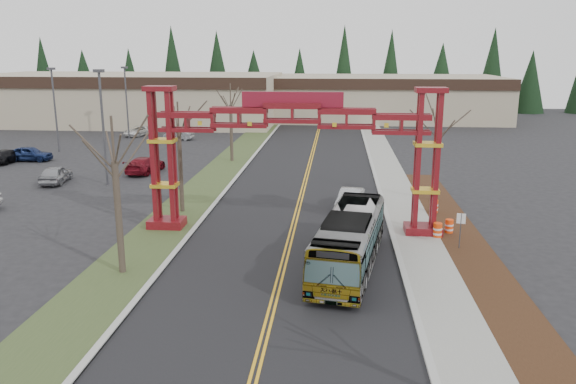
# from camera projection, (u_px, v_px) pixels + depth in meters

# --- Properties ---
(road) EXTENTS (12.00, 110.00, 0.02)m
(road) POSITION_uv_depth(u_px,v_px,m) (300.00, 202.00, 41.78)
(road) COLOR black
(road) RESTS_ON ground
(lane_line_left) EXTENTS (0.12, 100.00, 0.01)m
(lane_line_left) POSITION_uv_depth(u_px,v_px,m) (298.00, 202.00, 41.79)
(lane_line_left) COLOR gold
(lane_line_left) RESTS_ON road
(lane_line_right) EXTENTS (0.12, 100.00, 0.01)m
(lane_line_right) POSITION_uv_depth(u_px,v_px,m) (301.00, 202.00, 41.77)
(lane_line_right) COLOR gold
(lane_line_right) RESTS_ON road
(curb_right) EXTENTS (0.30, 110.00, 0.15)m
(curb_right) POSITION_uv_depth(u_px,v_px,m) (383.00, 203.00, 41.24)
(curb_right) COLOR #AFB0AA
(curb_right) RESTS_ON ground
(sidewalk_right) EXTENTS (2.60, 110.00, 0.14)m
(sidewalk_right) POSITION_uv_depth(u_px,v_px,m) (403.00, 203.00, 41.12)
(sidewalk_right) COLOR gray
(sidewalk_right) RESTS_ON ground
(landscape_strip) EXTENTS (2.60, 50.00, 0.12)m
(landscape_strip) POSITION_uv_depth(u_px,v_px,m) (494.00, 288.00, 26.41)
(landscape_strip) COLOR #321D10
(landscape_strip) RESTS_ON ground
(grass_median) EXTENTS (4.00, 110.00, 0.08)m
(grass_median) POSITION_uv_depth(u_px,v_px,m) (195.00, 199.00, 42.46)
(grass_median) COLOR #394A25
(grass_median) RESTS_ON ground
(curb_left) EXTENTS (0.30, 110.00, 0.15)m
(curb_left) POSITION_uv_depth(u_px,v_px,m) (219.00, 199.00, 42.29)
(curb_left) COLOR #AFB0AA
(curb_left) RESTS_ON ground
(gateway_arch) EXTENTS (18.20, 1.60, 8.90)m
(gateway_arch) POSITION_uv_depth(u_px,v_px,m) (292.00, 136.00, 33.57)
(gateway_arch) COLOR #590B0F
(gateway_arch) RESTS_ON ground
(retail_building_west) EXTENTS (46.00, 22.30, 7.50)m
(retail_building_west) POSITION_uv_depth(u_px,v_px,m) (131.00, 98.00, 88.81)
(retail_building_west) COLOR tan
(retail_building_west) RESTS_ON ground
(retail_building_east) EXTENTS (38.00, 20.30, 7.00)m
(retail_building_east) POSITION_uv_depth(u_px,v_px,m) (382.00, 97.00, 93.18)
(retail_building_east) COLOR tan
(retail_building_east) RESTS_ON ground
(conifer_treeline) EXTENTS (116.10, 5.60, 13.00)m
(conifer_treeline) POSITION_uv_depth(u_px,v_px,m) (325.00, 76.00, 104.93)
(conifer_treeline) COLOR black
(conifer_treeline) RESTS_ON ground
(transit_bus) EXTENTS (4.24, 10.93, 2.97)m
(transit_bus) POSITION_uv_depth(u_px,v_px,m) (350.00, 240.00, 28.77)
(transit_bus) COLOR #B5B7BD
(transit_bus) RESTS_ON ground
(silver_sedan) EXTENTS (2.25, 4.43, 1.39)m
(silver_sedan) POSITION_uv_depth(u_px,v_px,m) (350.00, 199.00, 39.92)
(silver_sedan) COLOR #A5A8AD
(silver_sedan) RESTS_ON ground
(parked_car_near_a) EXTENTS (2.39, 4.62, 1.50)m
(parked_car_near_a) POSITION_uv_depth(u_px,v_px,m) (56.00, 174.00, 47.73)
(parked_car_near_a) COLOR #95969C
(parked_car_near_a) RESTS_ON ground
(parked_car_mid_a) EXTENTS (2.74, 5.37, 1.49)m
(parked_car_mid_a) POSITION_uv_depth(u_px,v_px,m) (145.00, 165.00, 51.79)
(parked_car_mid_a) COLOR maroon
(parked_car_mid_a) RESTS_ON ground
(parked_car_mid_b) EXTENTS (4.56, 1.94, 1.54)m
(parked_car_mid_b) POSITION_uv_depth(u_px,v_px,m) (29.00, 154.00, 57.34)
(parked_car_mid_b) COLOR navy
(parked_car_mid_b) RESTS_ON ground
(parked_car_far_a) EXTENTS (3.91, 1.79, 1.24)m
(parked_car_far_a) POSITION_uv_depth(u_px,v_px,m) (179.00, 135.00, 71.25)
(parked_car_far_a) COLOR #9FA2A6
(parked_car_far_a) RESTS_ON ground
(parked_car_far_b) EXTENTS (3.54, 5.02, 1.27)m
(parked_car_far_b) POSITION_uv_depth(u_px,v_px,m) (138.00, 131.00, 74.64)
(parked_car_far_b) COLOR white
(parked_car_far_b) RESTS_ON ground
(parked_car_far_c) EXTENTS (2.20, 4.81, 1.36)m
(parked_car_far_c) POSITION_uv_depth(u_px,v_px,m) (7.00, 156.00, 56.54)
(parked_car_far_c) COLOR black
(parked_car_far_c) RESTS_ON ground
(bare_tree_median_near) EXTENTS (3.35, 3.35, 7.94)m
(bare_tree_median_near) POSITION_uv_depth(u_px,v_px,m) (114.00, 162.00, 27.01)
(bare_tree_median_near) COLOR #382D26
(bare_tree_median_near) RESTS_ON ground
(bare_tree_median_mid) EXTENTS (2.98, 2.98, 7.66)m
(bare_tree_median_mid) POSITION_uv_depth(u_px,v_px,m) (179.00, 132.00, 37.84)
(bare_tree_median_mid) COLOR #382D26
(bare_tree_median_mid) RESTS_ON ground
(bare_tree_median_far) EXTENTS (3.22, 3.22, 7.87)m
(bare_tree_median_far) POSITION_uv_depth(u_px,v_px,m) (231.00, 105.00, 55.97)
(bare_tree_median_far) COLOR #382D26
(bare_tree_median_far) RESTS_ON ground
(bare_tree_right_far) EXTENTS (3.10, 3.10, 7.63)m
(bare_tree_right_far) POSITION_uv_depth(u_px,v_px,m) (439.00, 128.00, 40.64)
(bare_tree_right_far) COLOR #382D26
(bare_tree_right_far) RESTS_ON ground
(light_pole_near) EXTENTS (0.83, 0.41, 9.53)m
(light_pole_near) POSITION_uv_depth(u_px,v_px,m) (103.00, 119.00, 45.95)
(light_pole_near) COLOR #3F3F44
(light_pole_near) RESTS_ON ground
(light_pole_mid) EXTENTS (0.80, 0.40, 9.23)m
(light_pole_mid) POSITION_uv_depth(u_px,v_px,m) (55.00, 104.00, 61.71)
(light_pole_mid) COLOR #3F3F44
(light_pole_mid) RESTS_ON ground
(light_pole_far) EXTENTS (0.79, 0.39, 9.09)m
(light_pole_far) POSITION_uv_depth(u_px,v_px,m) (126.00, 97.00, 71.49)
(light_pole_far) COLOR #3F3F44
(light_pole_far) RESTS_ON ground
(street_sign) EXTENTS (0.48, 0.14, 2.14)m
(street_sign) POSITION_uv_depth(u_px,v_px,m) (461.00, 224.00, 31.34)
(street_sign) COLOR #3F3F44
(street_sign) RESTS_ON ground
(barrel_south) EXTENTS (0.54, 0.54, 1.00)m
(barrel_south) POSITION_uv_depth(u_px,v_px,m) (437.00, 231.00, 33.43)
(barrel_south) COLOR #F7440D
(barrel_south) RESTS_ON ground
(barrel_mid) EXTENTS (0.51, 0.51, 0.94)m
(barrel_mid) POSITION_uv_depth(u_px,v_px,m) (449.00, 227.00, 34.31)
(barrel_mid) COLOR #F7440D
(barrel_mid) RESTS_ON ground
(barrel_north) EXTENTS (0.55, 0.55, 1.02)m
(barrel_north) POSITION_uv_depth(u_px,v_px,m) (434.00, 207.00, 38.56)
(barrel_north) COLOR #F7440D
(barrel_north) RESTS_ON ground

